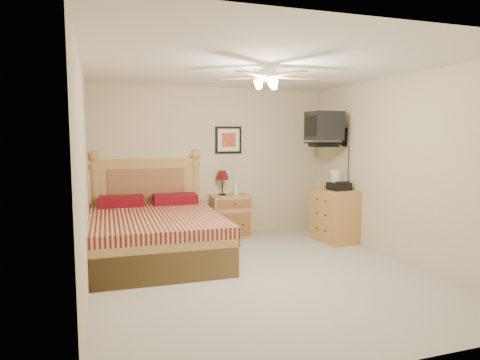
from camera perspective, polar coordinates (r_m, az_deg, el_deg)
name	(u,v)px	position (r m, az deg, el deg)	size (l,w,h in m)	color
floor	(261,274)	(5.39, 2.77, -12.46)	(4.50, 4.50, 0.00)	#A5A195
ceiling	(262,67)	(5.17, 2.92, 14.81)	(4.00, 4.50, 0.04)	white
wall_back	(213,162)	(7.27, -3.64, 2.42)	(4.00, 0.04, 2.50)	#C5B591
wall_front	(378,201)	(3.16, 17.87, -2.68)	(4.00, 0.04, 2.50)	#C5B591
wall_left	(84,179)	(4.79, -20.07, 0.14)	(0.04, 4.50, 2.50)	#C5B591
wall_right	(399,169)	(6.15, 20.48, 1.37)	(0.04, 4.50, 2.50)	#C5B591
bed	(154,206)	(6.01, -11.33, -3.39)	(1.74, 2.28, 1.48)	tan
nightstand	(231,216)	(7.22, -1.24, -4.82)	(0.64, 0.48, 0.70)	#A17045
table_lamp	(222,183)	(7.19, -2.37, -0.38)	(0.22, 0.22, 0.41)	maroon
lotion_bottle	(236,189)	(7.12, -0.54, -1.16)	(0.09, 0.09, 0.23)	silver
framed_picture	(228,140)	(7.31, -1.56, 5.35)	(0.46, 0.04, 0.46)	black
dresser	(335,216)	(7.05, 12.54, -4.66)	(0.49, 0.71, 0.83)	#A57733
fax_machine	(339,180)	(6.95, 13.06, -0.02)	(0.30, 0.32, 0.32)	black
magazine_lower	(326,188)	(7.16, 11.39, -0.99)	(0.19, 0.26, 0.02)	#ABA189
magazine_upper	(325,186)	(7.18, 11.21, -0.79)	(0.20, 0.27, 0.02)	tan
wall_tv	(332,129)	(7.09, 12.20, 6.73)	(0.56, 0.46, 0.58)	black
ceiling_fan	(268,77)	(4.97, 3.77, 13.54)	(1.14, 1.14, 0.28)	white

